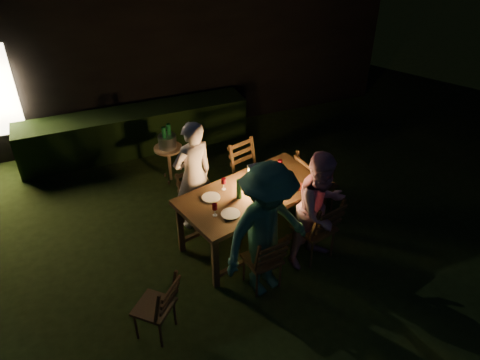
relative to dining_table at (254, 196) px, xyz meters
name	(u,v)px	position (x,y,z in m)	size (l,w,h in m)	color
garden_envelope	(128,30)	(-0.50, 5.63, 0.81)	(40.00, 40.00, 3.20)	black
dining_table	(254,196)	(0.00, 0.00, 0.00)	(2.25, 1.51, 0.86)	#4C2F19
chair_near_left	(263,268)	(-0.24, -0.86, -0.49)	(0.47, 0.50, 0.95)	#4C2F19
chair_near_right	(314,238)	(0.63, -0.63, -0.45)	(0.58, 0.61, 1.06)	#4C2F19
chair_far_left	(197,210)	(-0.63, 0.63, -0.50)	(0.51, 0.53, 0.91)	#4C2F19
chair_far_right	(250,184)	(0.34, 0.89, -0.45)	(0.59, 0.62, 1.05)	#4C2F19
chair_end	(315,192)	(1.19, 0.31, -0.45)	(0.56, 0.53, 1.05)	#4C2F19
chair_spare	(157,316)	(-1.67, -1.08, -0.49)	(0.60, 0.60, 0.92)	#4C2F19
person_house_side	(193,176)	(-0.64, 0.68, 0.08)	(0.62, 0.41, 1.71)	#F7DFD2
person_opp_right	(320,210)	(0.64, -0.68, 0.06)	(0.81, 0.63, 1.67)	#C3869D
person_opp_left	(267,231)	(-0.23, -0.91, 0.16)	(1.20, 0.69, 1.85)	#397257
lantern	(255,179)	(0.04, 0.06, 0.24)	(0.16, 0.16, 0.35)	white
plate_far_left	(211,197)	(-0.59, 0.07, 0.09)	(0.25, 0.25, 0.01)	white
plate_near_left	(231,214)	(-0.48, -0.35, 0.09)	(0.25, 0.25, 0.01)	white
plate_far_right	(269,173)	(0.38, 0.33, 0.09)	(0.25, 0.25, 0.01)	white
plate_near_right	(289,187)	(0.49, -0.10, 0.09)	(0.25, 0.25, 0.01)	white
wineglass_a	(224,184)	(-0.36, 0.19, 0.17)	(0.06, 0.06, 0.18)	#59070F
wineglass_b	(215,210)	(-0.67, -0.30, 0.17)	(0.06, 0.06, 0.18)	#59070F
wineglass_c	(284,188)	(0.36, -0.19, 0.17)	(0.06, 0.06, 0.18)	#59070F
wineglass_d	(280,165)	(0.55, 0.33, 0.17)	(0.06, 0.06, 0.18)	#59070F
wineglass_e	(262,199)	(-0.02, -0.32, 0.17)	(0.06, 0.06, 0.18)	silver
bottle_table	(239,189)	(-0.24, -0.06, 0.22)	(0.07, 0.07, 0.28)	#0F471E
napkin_left	(260,206)	(-0.06, -0.35, 0.09)	(0.18, 0.14, 0.01)	red
napkin_right	(299,187)	(0.61, -0.15, 0.09)	(0.18, 0.14, 0.01)	red
phone	(230,219)	(-0.52, -0.45, 0.09)	(0.14, 0.07, 0.01)	black
side_table	(168,151)	(-0.69, 1.97, -0.21)	(0.47, 0.47, 0.64)	brown
ice_bucket	(167,141)	(-0.69, 1.97, -0.02)	(0.30, 0.30, 0.22)	#A5A8AD
bottle_bucket_a	(165,140)	(-0.74, 1.93, 0.03)	(0.07, 0.07, 0.32)	#0F471E
bottle_bucket_b	(169,137)	(-0.64, 2.01, 0.03)	(0.07, 0.07, 0.32)	#0F471E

